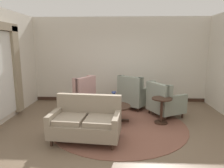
% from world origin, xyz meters
% --- Properties ---
extents(ground, '(8.57, 8.57, 0.00)m').
position_xyz_m(ground, '(0.00, 0.00, 0.00)').
color(ground, brown).
extents(wall_back, '(6.28, 0.08, 2.95)m').
position_xyz_m(wall_back, '(0.00, 2.67, 1.47)').
color(wall_back, silver).
rests_on(wall_back, ground).
extents(wall_left, '(0.08, 3.73, 2.95)m').
position_xyz_m(wall_left, '(-3.06, 0.80, 1.47)').
color(wall_left, silver).
rests_on(wall_left, ground).
extents(baseboard_back, '(6.12, 0.03, 0.12)m').
position_xyz_m(baseboard_back, '(0.00, 2.61, 0.06)').
color(baseboard_back, '#382319').
rests_on(baseboard_back, ground).
extents(area_rug, '(3.39, 3.39, 0.01)m').
position_xyz_m(area_rug, '(0.00, 0.30, 0.01)').
color(area_rug, brown).
rests_on(area_rug, ground).
extents(coffee_table, '(0.80, 0.80, 0.45)m').
position_xyz_m(coffee_table, '(-0.10, 0.53, 0.36)').
color(coffee_table, '#382319').
rests_on(coffee_table, ground).
extents(porcelain_vase, '(0.16, 0.16, 0.37)m').
position_xyz_m(porcelain_vase, '(-0.14, 0.51, 0.60)').
color(porcelain_vase, '#384C93').
rests_on(porcelain_vase, coffee_table).
extents(settee, '(1.52, 0.95, 0.94)m').
position_xyz_m(settee, '(-0.70, -0.55, 0.40)').
color(settee, gray).
rests_on(settee, ground).
extents(armchair_back_corner, '(1.10, 1.10, 1.06)m').
position_xyz_m(armchair_back_corner, '(0.43, 1.73, 0.45)').
color(armchair_back_corner, gray).
rests_on(armchair_back_corner, ground).
extents(armchair_near_sideboard, '(1.09, 1.12, 0.98)m').
position_xyz_m(armchair_near_sideboard, '(1.26, 1.04, 0.43)').
color(armchair_near_sideboard, gray).
rests_on(armchair_near_sideboard, ground).
extents(armchair_foreground_right, '(1.05, 1.03, 1.11)m').
position_xyz_m(armchair_foreground_right, '(-1.15, 1.20, 0.47)').
color(armchair_foreground_right, tan).
rests_on(armchair_foreground_right, ground).
extents(side_table, '(0.52, 0.52, 0.68)m').
position_xyz_m(side_table, '(1.09, 0.46, 0.41)').
color(side_table, '#382319').
rests_on(side_table, ground).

